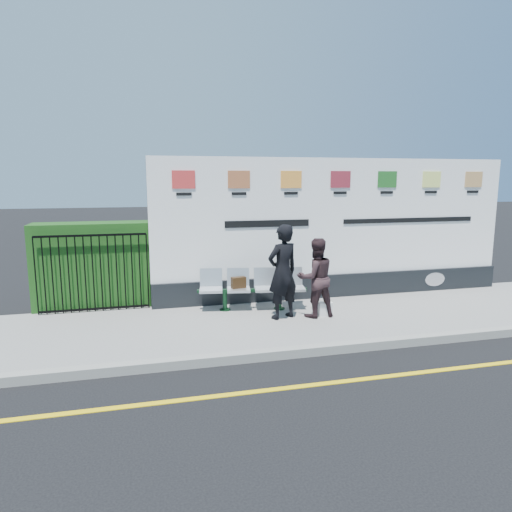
{
  "coord_description": "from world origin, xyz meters",
  "views": [
    {
      "loc": [
        -3.62,
        -5.28,
        2.69
      ],
      "look_at": [
        -1.56,
        2.92,
        1.25
      ],
      "focal_mm": 32.0,
      "sensor_mm": 36.0,
      "label": 1
    }
  ],
  "objects": [
    {
      "name": "ground",
      "position": [
        0.0,
        0.0,
        0.0
      ],
      "size": [
        80.0,
        80.0,
        0.0
      ],
      "primitive_type": "plane",
      "color": "black"
    },
    {
      "name": "pavement",
      "position": [
        0.0,
        2.5,
        0.06
      ],
      "size": [
        14.0,
        3.0,
        0.12
      ],
      "primitive_type": "cube",
      "color": "gray",
      "rests_on": "ground"
    },
    {
      "name": "kerb",
      "position": [
        0.0,
        1.0,
        0.07
      ],
      "size": [
        14.0,
        0.18,
        0.14
      ],
      "primitive_type": "cube",
      "color": "gray",
      "rests_on": "ground"
    },
    {
      "name": "yellow_line",
      "position": [
        0.0,
        0.0,
        0.0
      ],
      "size": [
        14.0,
        0.1,
        0.01
      ],
      "primitive_type": "cube",
      "color": "yellow",
      "rests_on": "ground"
    },
    {
      "name": "billboard",
      "position": [
        0.5,
        3.85,
        1.42
      ],
      "size": [
        8.0,
        0.3,
        3.0
      ],
      "color": "black",
      "rests_on": "pavement"
    },
    {
      "name": "hedge",
      "position": [
        -4.58,
        4.3,
        0.97
      ],
      "size": [
        2.35,
        0.7,
        1.7
      ],
      "primitive_type": "cube",
      "color": "#1B4815",
      "rests_on": "pavement"
    },
    {
      "name": "railing",
      "position": [
        -4.58,
        3.85,
        0.89
      ],
      "size": [
        2.05,
        0.06,
        1.54
      ],
      "primitive_type": null,
      "color": "black",
      "rests_on": "pavement"
    },
    {
      "name": "bench",
      "position": [
        -1.56,
        3.23,
        0.34
      ],
      "size": [
        2.13,
        0.89,
        0.44
      ],
      "primitive_type": null,
      "rotation": [
        0.0,
        0.0,
        -0.17
      ],
      "color": "silver",
      "rests_on": "pavement"
    },
    {
      "name": "woman_left",
      "position": [
        -1.15,
        2.55,
        1.0
      ],
      "size": [
        0.74,
        0.61,
        1.76
      ],
      "primitive_type": "imported",
      "rotation": [
        0.0,
        0.0,
        3.49
      ],
      "color": "black",
      "rests_on": "pavement"
    },
    {
      "name": "woman_right",
      "position": [
        -0.52,
        2.5,
        0.86
      ],
      "size": [
        0.76,
        0.61,
        1.49
      ],
      "primitive_type": "imported",
      "rotation": [
        0.0,
        0.0,
        3.2
      ],
      "color": "#322024",
      "rests_on": "pavement"
    },
    {
      "name": "handbag_brown",
      "position": [
        -1.83,
        3.27,
        0.67
      ],
      "size": [
        0.3,
        0.17,
        0.22
      ],
      "primitive_type": "cube",
      "rotation": [
        0.0,
        0.0,
        0.17
      ],
      "color": "black",
      "rests_on": "bench"
    },
    {
      "name": "carrier_bag_white",
      "position": [
        -0.33,
        2.48,
        0.25
      ],
      "size": [
        0.27,
        0.16,
        0.27
      ],
      "primitive_type": "cube",
      "color": "silver",
      "rests_on": "pavement"
    }
  ]
}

